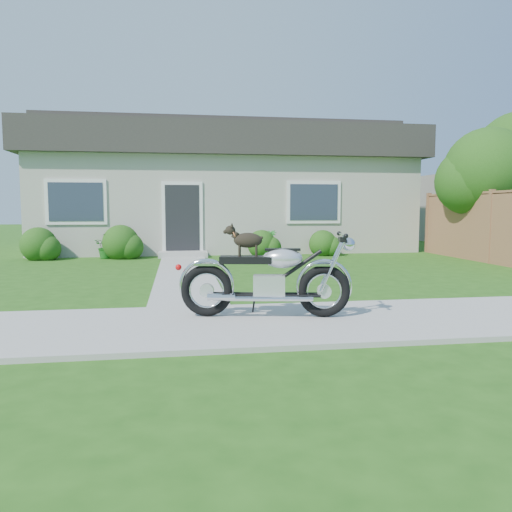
{
  "coord_description": "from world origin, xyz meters",
  "views": [
    {
      "loc": [
        -1.64,
        -5.96,
        1.43
      ],
      "look_at": [
        -0.55,
        1.0,
        0.75
      ],
      "focal_mm": 35.0,
      "sensor_mm": 36.0,
      "label": 1
    }
  ],
  "objects_px": {
    "house": "(223,187)",
    "tree_near": "(493,175)",
    "potted_plant_right": "(270,243)",
    "motorcycle_with_dog": "(268,277)",
    "fence": "(491,227)",
    "potted_plant_left": "(107,246)"
  },
  "relations": [
    {
      "from": "house",
      "to": "tree_near",
      "type": "xyz_separation_m",
      "value": [
        7.01,
        -5.2,
        0.18
      ]
    },
    {
      "from": "potted_plant_right",
      "to": "motorcycle_with_dog",
      "type": "distance_m",
      "value": 8.46
    },
    {
      "from": "tree_near",
      "to": "potted_plant_right",
      "type": "xyz_separation_m",
      "value": [
        -5.96,
        1.76,
        -1.95
      ]
    },
    {
      "from": "fence",
      "to": "motorcycle_with_dog",
      "type": "xyz_separation_m",
      "value": [
        -6.81,
        -5.52,
        -0.39
      ]
    },
    {
      "from": "tree_near",
      "to": "potted_plant_right",
      "type": "bearing_deg",
      "value": 163.59
    },
    {
      "from": "tree_near",
      "to": "fence",
      "type": "bearing_deg",
      "value": -124.24
    },
    {
      "from": "house",
      "to": "motorcycle_with_dog",
      "type": "xyz_separation_m",
      "value": [
        -0.51,
        -11.76,
        -1.61
      ]
    },
    {
      "from": "house",
      "to": "tree_near",
      "type": "bearing_deg",
      "value": -36.56
    },
    {
      "from": "motorcycle_with_dog",
      "to": "potted_plant_left",
      "type": "bearing_deg",
      "value": 121.1
    },
    {
      "from": "house",
      "to": "fence",
      "type": "bearing_deg",
      "value": -44.74
    },
    {
      "from": "potted_plant_right",
      "to": "potted_plant_left",
      "type": "bearing_deg",
      "value": 180.0
    },
    {
      "from": "fence",
      "to": "potted_plant_left",
      "type": "distance_m",
      "value": 10.34
    },
    {
      "from": "potted_plant_left",
      "to": "potted_plant_right",
      "type": "relative_size",
      "value": 0.92
    },
    {
      "from": "house",
      "to": "potted_plant_left",
      "type": "height_order",
      "value": "house"
    },
    {
      "from": "fence",
      "to": "tree_near",
      "type": "distance_m",
      "value": 1.88
    },
    {
      "from": "house",
      "to": "fence",
      "type": "xyz_separation_m",
      "value": [
        6.3,
        -6.24,
        -1.22
      ]
    },
    {
      "from": "tree_near",
      "to": "motorcycle_with_dog",
      "type": "relative_size",
      "value": 1.65
    },
    {
      "from": "tree_near",
      "to": "potted_plant_left",
      "type": "bearing_deg",
      "value": 170.63
    },
    {
      "from": "motorcycle_with_dog",
      "to": "fence",
      "type": "bearing_deg",
      "value": 49.55
    },
    {
      "from": "house",
      "to": "fence",
      "type": "distance_m",
      "value": 8.96
    },
    {
      "from": "house",
      "to": "potted_plant_right",
      "type": "bearing_deg",
      "value": -73.02
    },
    {
      "from": "house",
      "to": "potted_plant_right",
      "type": "xyz_separation_m",
      "value": [
        1.05,
        -3.44,
        -1.77
      ]
    }
  ]
}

